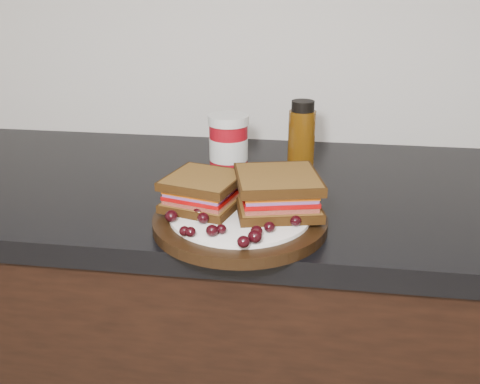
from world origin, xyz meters
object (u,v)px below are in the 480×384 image
(plate, at_px, (240,221))
(oil_bottle, at_px, (301,138))
(condiment_jar, at_px, (229,144))
(sandwich_left, at_px, (203,191))

(plate, relative_size, oil_bottle, 1.87)
(plate, height_order, condiment_jar, condiment_jar)
(sandwich_left, distance_m, condiment_jar, 0.23)
(condiment_jar, distance_m, oil_bottle, 0.15)
(sandwich_left, height_order, oil_bottle, oil_bottle)
(plate, xyz_separation_m, sandwich_left, (-0.06, 0.02, 0.04))
(plate, bearing_deg, sandwich_left, 163.17)
(sandwich_left, bearing_deg, plate, -2.12)
(plate, height_order, sandwich_left, sandwich_left)
(condiment_jar, bearing_deg, oil_bottle, 6.69)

